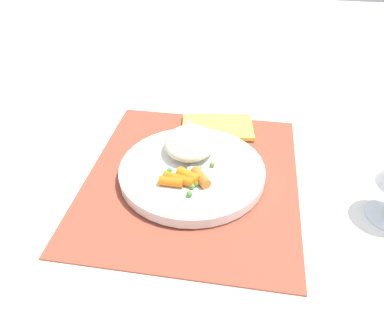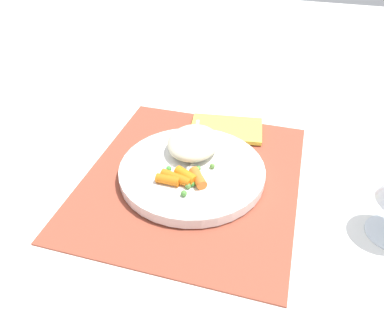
{
  "view_description": "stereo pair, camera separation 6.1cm",
  "coord_description": "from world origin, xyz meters",
  "px_view_note": "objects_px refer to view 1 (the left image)",
  "views": [
    {
      "loc": [
        0.5,
        0.08,
        0.43
      ],
      "look_at": [
        0.0,
        0.0,
        0.03
      ],
      "focal_mm": 35.78,
      "sensor_mm": 36.0,
      "label": 1
    },
    {
      "loc": [
        0.49,
        0.14,
        0.43
      ],
      "look_at": [
        0.0,
        0.0,
        0.03
      ],
      "focal_mm": 35.78,
      "sensor_mm": 36.0,
      "label": 2
    }
  ],
  "objects_px": {
    "carrot_portion": "(185,178)",
    "napkin": "(217,127)",
    "rice_mound": "(190,142)",
    "plate": "(192,171)",
    "fork": "(191,156)"
  },
  "relations": [
    {
      "from": "carrot_portion",
      "to": "napkin",
      "type": "height_order",
      "value": "carrot_portion"
    },
    {
      "from": "rice_mound",
      "to": "carrot_portion",
      "type": "relative_size",
      "value": 1.29
    },
    {
      "from": "carrot_portion",
      "to": "napkin",
      "type": "xyz_separation_m",
      "value": [
        -0.2,
        0.03,
        -0.02
      ]
    },
    {
      "from": "fork",
      "to": "napkin",
      "type": "distance_m",
      "value": 0.14
    },
    {
      "from": "plate",
      "to": "carrot_portion",
      "type": "distance_m",
      "value": 0.04
    },
    {
      "from": "rice_mound",
      "to": "napkin",
      "type": "bearing_deg",
      "value": 161.21
    },
    {
      "from": "fork",
      "to": "napkin",
      "type": "height_order",
      "value": "fork"
    },
    {
      "from": "fork",
      "to": "carrot_portion",
      "type": "bearing_deg",
      "value": 0.79
    },
    {
      "from": "plate",
      "to": "carrot_portion",
      "type": "xyz_separation_m",
      "value": [
        0.04,
        -0.0,
        0.02
      ]
    },
    {
      "from": "rice_mound",
      "to": "napkin",
      "type": "distance_m",
      "value": 0.12
    },
    {
      "from": "fork",
      "to": "rice_mound",
      "type": "bearing_deg",
      "value": -164.57
    },
    {
      "from": "plate",
      "to": "napkin",
      "type": "relative_size",
      "value": 1.75
    },
    {
      "from": "carrot_portion",
      "to": "fork",
      "type": "height_order",
      "value": "carrot_portion"
    },
    {
      "from": "plate",
      "to": "napkin",
      "type": "height_order",
      "value": "plate"
    },
    {
      "from": "plate",
      "to": "fork",
      "type": "xyz_separation_m",
      "value": [
        -0.03,
        -0.01,
        0.01
      ]
    }
  ]
}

